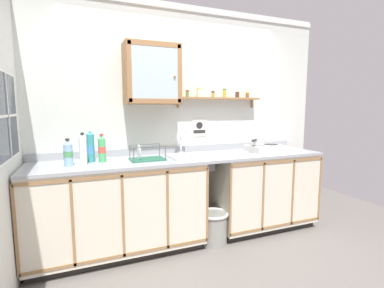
{
  "coord_description": "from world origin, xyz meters",
  "views": [
    {
      "loc": [
        -1.1,
        -2.5,
        1.5
      ],
      "look_at": [
        0.1,
        0.48,
        1.08
      ],
      "focal_mm": 26.3,
      "sensor_mm": 36.0,
      "label": 1
    }
  ],
  "objects_px": {
    "sink": "(190,159)",
    "bottle_opaque_white_1": "(83,150)",
    "bottle_water_blue_0": "(68,153)",
    "hot_plate_stove": "(265,148)",
    "trash_bin": "(214,227)",
    "warning_sign": "(199,128)",
    "saucepan": "(257,141)",
    "bottle_soda_green_2": "(102,149)",
    "bottle_detergent_teal_3": "(91,147)",
    "dish_rack": "(146,158)",
    "wall_cabinet": "(152,74)"
  },
  "relations": [
    {
      "from": "hot_plate_stove",
      "to": "bottle_water_blue_0",
      "type": "bearing_deg",
      "value": -178.89
    },
    {
      "from": "sink",
      "to": "dish_rack",
      "type": "bearing_deg",
      "value": -174.22
    },
    {
      "from": "bottle_water_blue_0",
      "to": "bottle_soda_green_2",
      "type": "relative_size",
      "value": 0.91
    },
    {
      "from": "sink",
      "to": "saucepan",
      "type": "relative_size",
      "value": 1.8
    },
    {
      "from": "dish_rack",
      "to": "wall_cabinet",
      "type": "bearing_deg",
      "value": 56.2
    },
    {
      "from": "warning_sign",
      "to": "bottle_water_blue_0",
      "type": "bearing_deg",
      "value": -166.44
    },
    {
      "from": "sink",
      "to": "bottle_opaque_white_1",
      "type": "relative_size",
      "value": 1.58
    },
    {
      "from": "trash_bin",
      "to": "bottle_water_blue_0",
      "type": "bearing_deg",
      "value": 173.71
    },
    {
      "from": "sink",
      "to": "saucepan",
      "type": "distance_m",
      "value": 0.9
    },
    {
      "from": "dish_rack",
      "to": "trash_bin",
      "type": "bearing_deg",
      "value": -15.02
    },
    {
      "from": "bottle_opaque_white_1",
      "to": "wall_cabinet",
      "type": "xyz_separation_m",
      "value": [
        0.73,
        0.22,
        0.75
      ]
    },
    {
      "from": "saucepan",
      "to": "sink",
      "type": "bearing_deg",
      "value": 179.01
    },
    {
      "from": "bottle_opaque_white_1",
      "to": "bottle_soda_green_2",
      "type": "bearing_deg",
      "value": 30.62
    },
    {
      "from": "wall_cabinet",
      "to": "bottle_detergent_teal_3",
      "type": "bearing_deg",
      "value": -172.96
    },
    {
      "from": "bottle_detergent_teal_3",
      "to": "warning_sign",
      "type": "distance_m",
      "value": 1.3
    },
    {
      "from": "saucepan",
      "to": "bottle_opaque_white_1",
      "type": "relative_size",
      "value": 0.88
    },
    {
      "from": "saucepan",
      "to": "trash_bin",
      "type": "xyz_separation_m",
      "value": [
        -0.7,
        -0.22,
        -0.9
      ]
    },
    {
      "from": "hot_plate_stove",
      "to": "saucepan",
      "type": "relative_size",
      "value": 1.57
    },
    {
      "from": "bottle_water_blue_0",
      "to": "wall_cabinet",
      "type": "bearing_deg",
      "value": 13.93
    },
    {
      "from": "sink",
      "to": "bottle_soda_green_2",
      "type": "relative_size",
      "value": 1.73
    },
    {
      "from": "sink",
      "to": "hot_plate_stove",
      "type": "distance_m",
      "value": 0.99
    },
    {
      "from": "sink",
      "to": "bottle_opaque_white_1",
      "type": "height_order",
      "value": "bottle_opaque_white_1"
    },
    {
      "from": "sink",
      "to": "dish_rack",
      "type": "xyz_separation_m",
      "value": [
        -0.51,
        -0.05,
        0.06
      ]
    },
    {
      "from": "saucepan",
      "to": "bottle_opaque_white_1",
      "type": "xyz_separation_m",
      "value": [
        -2.0,
        -0.08,
        0.01
      ]
    },
    {
      "from": "bottle_soda_green_2",
      "to": "trash_bin",
      "type": "bearing_deg",
      "value": -12.61
    },
    {
      "from": "saucepan",
      "to": "bottle_soda_green_2",
      "type": "distance_m",
      "value": 1.82
    },
    {
      "from": "sink",
      "to": "trash_bin",
      "type": "distance_m",
      "value": 0.79
    },
    {
      "from": "bottle_soda_green_2",
      "to": "trash_bin",
      "type": "distance_m",
      "value": 1.46
    },
    {
      "from": "sink",
      "to": "saucepan",
      "type": "bearing_deg",
      "value": -0.99
    },
    {
      "from": "bottle_detergent_teal_3",
      "to": "wall_cabinet",
      "type": "distance_m",
      "value": 1.0
    },
    {
      "from": "sink",
      "to": "hot_plate_stove",
      "type": "bearing_deg",
      "value": -2.15
    },
    {
      "from": "dish_rack",
      "to": "warning_sign",
      "type": "height_order",
      "value": "warning_sign"
    },
    {
      "from": "hot_plate_stove",
      "to": "saucepan",
      "type": "xyz_separation_m",
      "value": [
        -0.1,
        0.02,
        0.09
      ]
    },
    {
      "from": "saucepan",
      "to": "warning_sign",
      "type": "bearing_deg",
      "value": 155.94
    },
    {
      "from": "warning_sign",
      "to": "trash_bin",
      "type": "xyz_separation_m",
      "value": [
        -0.05,
        -0.51,
        -1.06
      ]
    },
    {
      "from": "hot_plate_stove",
      "to": "trash_bin",
      "type": "height_order",
      "value": "hot_plate_stove"
    },
    {
      "from": "sink",
      "to": "trash_bin",
      "type": "relative_size",
      "value": 1.35
    },
    {
      "from": "bottle_water_blue_0",
      "to": "bottle_opaque_white_1",
      "type": "relative_size",
      "value": 0.83
    },
    {
      "from": "hot_plate_stove",
      "to": "wall_cabinet",
      "type": "distance_m",
      "value": 1.63
    },
    {
      "from": "bottle_soda_green_2",
      "to": "bottle_detergent_teal_3",
      "type": "xyz_separation_m",
      "value": [
        -0.1,
        0.04,
        0.02
      ]
    },
    {
      "from": "bottle_detergent_teal_3",
      "to": "wall_cabinet",
      "type": "height_order",
      "value": "wall_cabinet"
    },
    {
      "from": "bottle_soda_green_2",
      "to": "warning_sign",
      "type": "distance_m",
      "value": 1.21
    },
    {
      "from": "bottle_opaque_white_1",
      "to": "trash_bin",
      "type": "bearing_deg",
      "value": -6.42
    },
    {
      "from": "bottle_opaque_white_1",
      "to": "warning_sign",
      "type": "height_order",
      "value": "warning_sign"
    },
    {
      "from": "saucepan",
      "to": "warning_sign",
      "type": "relative_size",
      "value": 1.24
    },
    {
      "from": "saucepan",
      "to": "bottle_soda_green_2",
      "type": "xyz_separation_m",
      "value": [
        -1.82,
        0.03,
        -0.0
      ]
    },
    {
      "from": "hot_plate_stove",
      "to": "bottle_detergent_teal_3",
      "type": "bearing_deg",
      "value": 177.5
    },
    {
      "from": "wall_cabinet",
      "to": "saucepan",
      "type": "bearing_deg",
      "value": -6.64
    },
    {
      "from": "hot_plate_stove",
      "to": "bottle_soda_green_2",
      "type": "distance_m",
      "value": 1.93
    },
    {
      "from": "hot_plate_stove",
      "to": "dish_rack",
      "type": "bearing_deg",
      "value": -179.44
    }
  ]
}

